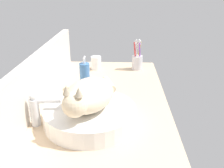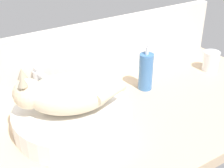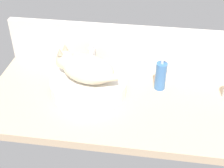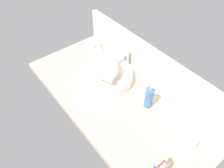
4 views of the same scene
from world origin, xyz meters
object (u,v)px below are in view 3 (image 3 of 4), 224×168
sink_basin (89,85)px  cat (85,68)px  soap_dispenser (161,76)px  faucet (92,55)px

sink_basin → cat: cat is taller
sink_basin → soap_dispenser: soap_dispenser is taller
sink_basin → soap_dispenser: bearing=11.6°
faucet → soap_dispenser: size_ratio=0.79×
sink_basin → cat: size_ratio=1.17×
sink_basin → cat: (-1.33, 0.32, 9.12)cm
cat → soap_dispenser: bearing=10.7°
soap_dispenser → faucet: bearing=160.0°
faucet → sink_basin: bearing=-83.0°
sink_basin → faucet: faucet is taller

